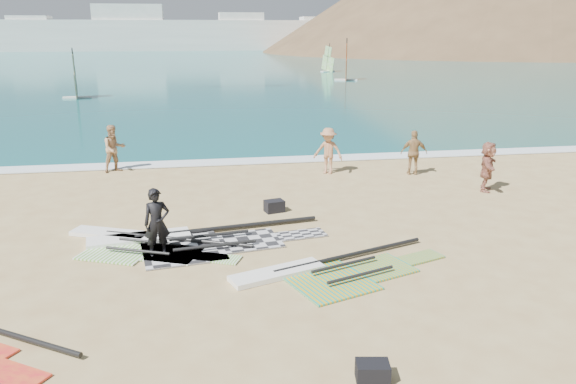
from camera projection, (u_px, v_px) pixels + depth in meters
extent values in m
plane|color=tan|center=(376.00, 279.00, 12.88)|extent=(300.00, 300.00, 0.00)
cube|color=#0D525E|center=(207.00, 53.00, 137.92)|extent=(300.00, 240.00, 0.06)
cube|color=white|center=(288.00, 161.00, 24.53)|extent=(300.00, 1.20, 0.04)
cube|color=white|center=(130.00, 36.00, 150.67)|extent=(160.00, 8.00, 8.00)
cube|color=white|center=(31.00, 34.00, 146.55)|extent=(10.00, 7.00, 9.00)
cube|color=white|center=(129.00, 28.00, 150.11)|extent=(18.00, 7.00, 12.00)
cube|color=white|center=(241.00, 32.00, 155.17)|extent=(12.00, 7.00, 10.00)
cube|color=white|center=(329.00, 33.00, 159.28)|extent=(16.00, 7.00, 9.00)
cube|color=white|center=(396.00, 30.00, 162.19)|extent=(10.00, 7.00, 11.00)
cone|color=brown|center=(529.00, 51.00, 149.56)|extent=(143.00, 143.00, 45.00)
cube|color=#242427|center=(182.00, 249.00, 14.59)|extent=(2.36, 2.55, 0.04)
cube|color=#242427|center=(250.00, 241.00, 15.14)|extent=(1.79, 1.70, 0.04)
cube|color=#242427|center=(301.00, 235.00, 15.59)|extent=(1.45, 0.88, 0.04)
cylinder|color=black|center=(229.00, 227.00, 15.95)|extent=(5.17, 0.92, 0.12)
cylinder|color=black|center=(209.00, 235.00, 15.16)|extent=(2.14, 0.42, 0.09)
cylinder|color=black|center=(215.00, 245.00, 14.43)|extent=(2.14, 0.42, 0.09)
cube|color=white|center=(139.00, 238.00, 15.20)|extent=(2.80, 1.14, 0.12)
cube|color=#56AF23|center=(122.00, 249.00, 14.58)|extent=(2.25, 2.35, 0.04)
cube|color=#56AF23|center=(174.00, 254.00, 14.24)|extent=(1.66, 1.61, 0.04)
cube|color=#56AF23|center=(218.00, 259.00, 13.96)|extent=(1.23, 0.95, 0.04)
cylinder|color=black|center=(178.00, 239.00, 15.05)|extent=(3.92, 1.79, 0.10)
cylinder|color=black|center=(150.00, 242.00, 14.69)|extent=(1.63, 0.77, 0.07)
cylinder|color=black|center=(138.00, 251.00, 14.09)|extent=(1.63, 0.77, 0.07)
cube|color=white|center=(110.00, 234.00, 15.54)|extent=(2.26, 1.43, 0.12)
cube|color=#FDA108|center=(328.00, 281.00, 12.72)|extent=(2.25, 2.36, 0.04)
cube|color=#FDA108|center=(381.00, 268.00, 13.43)|extent=(1.67, 1.61, 0.04)
cube|color=#FDA108|center=(420.00, 258.00, 14.01)|extent=(1.26, 0.92, 0.04)
cylinder|color=black|center=(351.00, 255.00, 13.99)|extent=(4.14, 1.57, 0.10)
cylinder|color=black|center=(344.00, 264.00, 13.27)|extent=(1.72, 0.68, 0.08)
cylinder|color=black|center=(361.00, 275.00, 12.71)|extent=(1.72, 0.68, 0.08)
cube|color=white|center=(277.00, 273.00, 13.02)|extent=(2.35, 1.35, 0.12)
cube|color=red|center=(15.00, 376.00, 9.22)|extent=(1.22, 1.07, 0.04)
cube|color=black|center=(274.00, 206.00, 17.58)|extent=(0.66, 0.55, 0.37)
cube|color=black|center=(373.00, 372.00, 9.10)|extent=(0.59, 0.46, 0.32)
imported|color=black|center=(157.00, 223.00, 13.91)|extent=(0.71, 0.54, 1.77)
imported|color=tan|center=(114.00, 149.00, 22.37)|extent=(1.14, 1.05, 1.89)
imported|color=#AD7651|center=(328.00, 151.00, 22.09)|extent=(1.36, 1.19, 1.83)
imported|color=#A0794A|center=(414.00, 153.00, 21.93)|extent=(1.10, 0.65, 1.76)
imported|color=#A76651|center=(487.00, 166.00, 19.70)|extent=(1.27, 1.68, 1.76)
cube|color=white|center=(77.00, 97.00, 46.64)|extent=(2.34, 0.97, 0.13)
cube|color=orange|center=(76.00, 84.00, 46.33)|extent=(0.44, 2.76, 2.47)
cube|color=orange|center=(74.00, 63.00, 45.86)|extent=(0.28, 1.56, 1.72)
cylinder|color=black|center=(75.00, 72.00, 46.07)|extent=(0.20, 0.79, 3.92)
cube|color=white|center=(346.00, 80.00, 63.08)|extent=(2.67, 1.43, 0.15)
cube|color=red|center=(346.00, 68.00, 62.73)|extent=(0.93, 3.04, 2.80)
cube|color=red|center=(347.00, 51.00, 62.20)|extent=(0.55, 1.72, 1.94)
cylinder|color=black|center=(346.00, 59.00, 62.44)|extent=(0.35, 0.88, 4.44)
cube|color=white|center=(328.00, 71.00, 76.11)|extent=(2.13, 1.54, 0.12)
cube|color=#63BB18|center=(328.00, 64.00, 75.83)|extent=(1.28, 2.28, 2.28)
cube|color=#63BB18|center=(328.00, 52.00, 75.39)|extent=(0.74, 1.29, 1.58)
cylinder|color=black|center=(328.00, 57.00, 75.59)|extent=(0.42, 0.67, 3.62)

